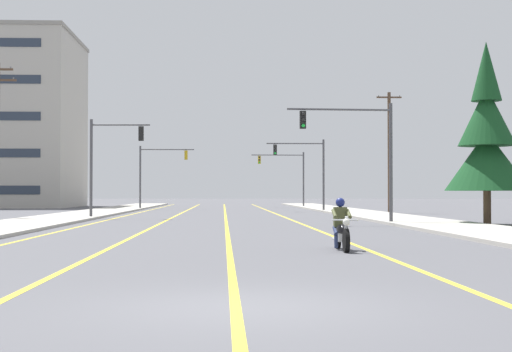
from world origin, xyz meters
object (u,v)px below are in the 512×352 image
Objects in this scene: traffic_signal_mid_left at (156,167)px; utility_pole_right_far at (389,150)px; motorcycle_with_rider at (341,229)px; traffic_signal_mid_right at (307,164)px; traffic_signal_far_right at (288,170)px; traffic_signal_near_right at (361,143)px; traffic_signal_near_left at (108,154)px; conifer_tree_right_verge_near at (487,141)px.

traffic_signal_mid_left is 0.64× the size of utility_pole_right_far.
traffic_signal_mid_left is 24.52m from utility_pole_right_far.
traffic_signal_mid_right is (3.93, 43.83, 3.52)m from motorcycle_with_rider.
traffic_signal_far_right is (0.08, 19.86, 0.06)m from traffic_signal_mid_right.
traffic_signal_mid_right is (0.20, 26.46, -0.03)m from traffic_signal_near_right.
traffic_signal_near_right and traffic_signal_near_left have the same top height.
traffic_signal_near_left is at bearing -129.91° from traffic_signal_mid_right.
traffic_signal_mid_left is (-13.76, 9.52, 0.02)m from traffic_signal_mid_right.
traffic_signal_mid_left is at bearing 117.98° from conifer_tree_right_verge_near.
traffic_signal_mid_right is 1.00× the size of traffic_signal_far_right.
motorcycle_with_rider is at bearing -93.61° from traffic_signal_far_right.
utility_pole_right_far is (6.06, -4.88, 0.92)m from traffic_signal_mid_right.
conifer_tree_right_verge_near reaches higher than traffic_signal_near_right.
traffic_signal_near_left and traffic_signal_mid_right have the same top height.
traffic_signal_mid_left is (-9.83, 53.35, 3.54)m from motorcycle_with_rider.
motorcycle_with_rider is at bearing -79.56° from traffic_signal_mid_left.
motorcycle_with_rider is at bearing -121.28° from conifer_tree_right_verge_near.
motorcycle_with_rider is 40.45m from utility_pole_right_far.
utility_pole_right_far is at bearing -38.85° from traffic_signal_mid_right.
traffic_signal_near_right is 1.00× the size of traffic_signal_mid_right.
traffic_signal_near_left is 1.00× the size of traffic_signal_mid_left.
traffic_signal_far_right is at bearing 36.76° from traffic_signal_mid_left.
traffic_signal_near_left is 22.47m from traffic_signal_mid_right.
traffic_signal_mid_right is 28.21m from conifer_tree_right_verge_near.
traffic_signal_far_right is (0.28, 46.32, 0.03)m from traffic_signal_near_right.
utility_pole_right_far reaches higher than traffic_signal_near_left.
traffic_signal_mid_right is 1.00× the size of traffic_signal_mid_left.
traffic_signal_mid_left is 0.67× the size of conifer_tree_right_verge_near.
traffic_signal_mid_right reaches higher than motorcycle_with_rider.
traffic_signal_mid_left is at bearing 110.65° from traffic_signal_near_right.
traffic_signal_far_right is 47.80m from conifer_tree_right_verge_near.
utility_pole_right_far is (6.26, 21.58, 0.89)m from traffic_signal_near_right.
utility_pole_right_far is at bearing 73.81° from traffic_signal_near_right.
motorcycle_with_rider is 0.35× the size of traffic_signal_near_left.
traffic_signal_mid_right and traffic_signal_mid_left have the same top height.
traffic_signal_far_right is (14.50, 37.10, 0.14)m from traffic_signal_near_left.
traffic_signal_mid_right is at bearing 89.57° from traffic_signal_near_right.
motorcycle_with_rider is 0.35× the size of traffic_signal_mid_right.
traffic_signal_near_right is at bearing 169.74° from conifer_tree_right_verge_near.
traffic_signal_near_right is at bearing -32.98° from traffic_signal_near_left.
conifer_tree_right_verge_near is at bearing -90.30° from utility_pole_right_far.
traffic_signal_near_right is 1.00× the size of traffic_signal_far_right.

